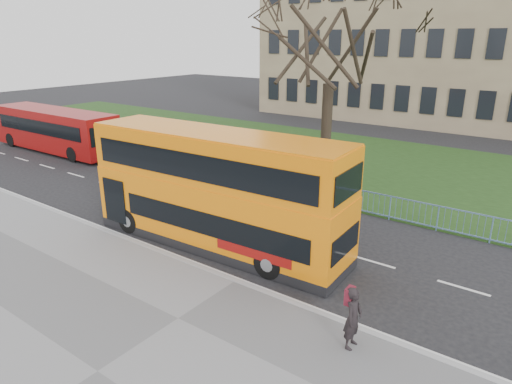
% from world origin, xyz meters
% --- Properties ---
extents(ground, '(120.00, 120.00, 0.00)m').
position_xyz_m(ground, '(0.00, 0.00, 0.00)').
color(ground, black).
rests_on(ground, ground).
extents(pavement, '(80.00, 10.50, 0.12)m').
position_xyz_m(pavement, '(0.00, -6.75, 0.06)').
color(pavement, slate).
rests_on(pavement, ground).
extents(kerb, '(80.00, 0.20, 0.14)m').
position_xyz_m(kerb, '(0.00, -1.55, 0.07)').
color(kerb, '#97989A').
rests_on(kerb, ground).
extents(grass_verge, '(80.00, 15.40, 0.08)m').
position_xyz_m(grass_verge, '(0.00, 14.30, 0.04)').
color(grass_verge, '#1A3312').
rests_on(grass_verge, ground).
extents(guard_railing, '(40.00, 0.12, 1.10)m').
position_xyz_m(guard_railing, '(0.00, 6.60, 0.55)').
color(guard_railing, '#719ACA').
rests_on(guard_railing, ground).
extents(bare_tree, '(8.59, 8.59, 12.28)m').
position_xyz_m(bare_tree, '(-3.00, 10.00, 6.22)').
color(bare_tree, black).
rests_on(bare_tree, grass_verge).
extents(civic_building, '(30.00, 15.00, 14.00)m').
position_xyz_m(civic_building, '(-5.00, 35.00, 7.00)').
color(civic_building, '#806C51').
rests_on(civic_building, ground).
extents(yellow_bus, '(10.36, 2.90, 4.30)m').
position_xyz_m(yellow_bus, '(-2.39, 0.34, 2.31)').
color(yellow_bus, orange).
rests_on(yellow_bus, ground).
extents(red_bus, '(10.87, 2.68, 2.85)m').
position_xyz_m(red_bus, '(-21.12, 5.15, 1.52)').
color(red_bus, maroon).
rests_on(red_bus, ground).
extents(pedestrian, '(0.42, 0.62, 1.66)m').
position_xyz_m(pedestrian, '(4.41, -2.38, 0.95)').
color(pedestrian, black).
rests_on(pedestrian, pavement).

